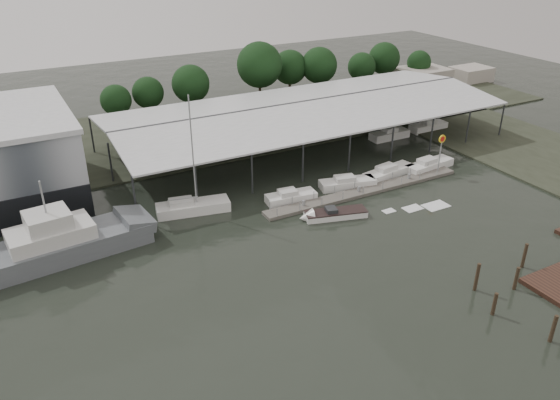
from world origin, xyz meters
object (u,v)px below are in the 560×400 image
shell_fuel_sign (441,147)px  speedboat_underway (330,215)px  grey_trawler (65,242)px  white_sailboat (192,207)px

shell_fuel_sign → speedboat_underway: size_ratio=0.30×
shell_fuel_sign → grey_trawler: 47.39m
speedboat_underway → shell_fuel_sign: bearing=-154.4°
grey_trawler → speedboat_underway: 28.45m
grey_trawler → white_sailboat: 14.70m
white_sailboat → speedboat_underway: bearing=-22.6°
shell_fuel_sign → speedboat_underway: 20.11m
grey_trawler → speedboat_underway: size_ratio=0.97×
grey_trawler → white_sailboat: white_sailboat is taller
shell_fuel_sign → white_sailboat: (-32.85, 5.40, -3.26)m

